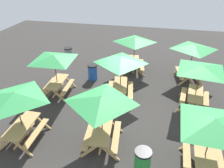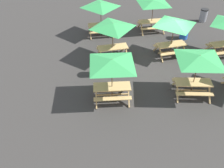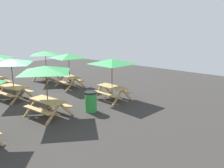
# 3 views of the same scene
# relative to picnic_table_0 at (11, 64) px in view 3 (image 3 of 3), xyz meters

# --- Properties ---
(ground_plane) EXTENTS (29.45, 29.45, 0.00)m
(ground_plane) POSITION_rel_picnic_table_0_xyz_m (0.35, 0.24, -1.99)
(ground_plane) COLOR #33302D
(ground_plane) RESTS_ON ground
(picnic_table_0) EXTENTS (2.24, 2.24, 2.34)m
(picnic_table_0) POSITION_rel_picnic_table_0_xyz_m (0.00, 0.00, 0.00)
(picnic_table_0) COLOR tan
(picnic_table_0) RESTS_ON ground
(picnic_table_1) EXTENTS (2.82, 2.82, 2.34)m
(picnic_table_1) POSITION_rel_picnic_table_0_xyz_m (4.07, 3.69, 0.00)
(picnic_table_1) COLOR tan
(picnic_table_1) RESTS_ON ground
(picnic_table_2) EXTENTS (2.19, 2.19, 2.34)m
(picnic_table_2) POSITION_rel_picnic_table_0_xyz_m (3.59, -0.06, 0.00)
(picnic_table_2) COLOR tan
(picnic_table_2) RESTS_ON ground
(picnic_table_3) EXTENTS (2.26, 2.26, 2.34)m
(picnic_table_3) POSITION_rel_picnic_table_0_xyz_m (-2.80, 3.76, 0.00)
(picnic_table_3) COLOR tan
(picnic_table_3) RESTS_ON ground
(picnic_table_5) EXTENTS (2.80, 2.80, 2.34)m
(picnic_table_5) POSITION_rel_picnic_table_0_xyz_m (0.05, 3.80, 0.00)
(picnic_table_5) COLOR tan
(picnic_table_5) RESTS_ON ground
(trash_bin_green) EXTENTS (0.59, 0.59, 0.98)m
(trash_bin_green) POSITION_rel_picnic_table_0_xyz_m (4.59, 1.63, -1.49)
(trash_bin_green) COLOR green
(trash_bin_green) RESTS_ON ground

